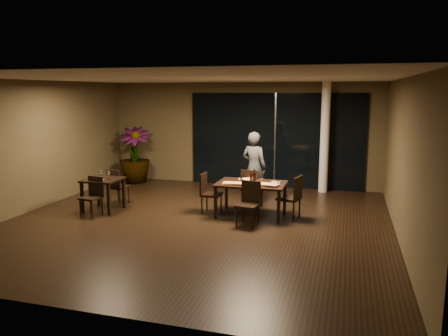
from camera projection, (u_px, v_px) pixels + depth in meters
ground at (197, 222)px, 9.27m from camera, size 8.00×8.00×0.00m
wall_back at (242, 134)px, 12.84m from camera, size 8.00×0.10×3.00m
wall_front at (81, 198)px, 5.17m from camera, size 8.00×0.10×3.00m
wall_left at (31, 146)px, 10.11m from camera, size 0.10×8.00×3.00m
wall_right at (406, 161)px, 7.91m from camera, size 0.10×8.00×3.00m
ceiling at (195, 77)px, 8.74m from camera, size 8.00×8.00×0.04m
window_panel at (275, 140)px, 12.51m from camera, size 5.00×0.06×2.70m
column at (325, 138)px, 11.81m from camera, size 0.24×0.24×3.00m
main_table at (251, 186)px, 9.64m from camera, size 1.50×1.00×0.75m
side_table at (103, 184)px, 10.10m from camera, size 0.80×0.80×0.75m
chair_main_far at (251, 187)px, 10.29m from camera, size 0.50×0.50×0.94m
chair_main_near at (249, 201)px, 9.00m from camera, size 0.49×0.49×0.92m
chair_main_left at (208, 191)px, 9.91m from camera, size 0.43×0.43×0.91m
chair_main_right at (293, 195)px, 9.40m from camera, size 0.54×0.54×0.96m
chair_side_far at (116, 185)px, 10.65m from camera, size 0.48×0.48×0.88m
chair_side_near at (93, 194)px, 9.72m from camera, size 0.46×0.46×0.87m
diner at (254, 167)px, 10.78m from camera, size 0.69×0.55×1.77m
potted_plant at (134, 155)px, 13.21m from camera, size 1.14×1.14×1.68m
pizza_board_left at (234, 184)px, 9.47m from camera, size 0.56×0.34×0.01m
pizza_board_right at (267, 185)px, 9.35m from camera, size 0.55×0.35×0.01m
oblong_pizza_left at (234, 183)px, 9.47m from camera, size 0.48×0.25×0.02m
oblong_pizza_right at (267, 184)px, 9.35m from camera, size 0.53×0.34×0.02m
round_pizza at (249, 179)px, 9.97m from camera, size 0.29×0.29×0.01m
bottle_a at (251, 177)px, 9.64m from camera, size 0.06×0.06×0.27m
bottle_b at (254, 176)px, 9.63m from camera, size 0.07×0.07×0.30m
bottle_c at (254, 175)px, 9.73m from camera, size 0.06×0.06×0.29m
tumbler_left at (241, 180)px, 9.71m from camera, size 0.08×0.08×0.10m
tumbler_right at (260, 180)px, 9.65m from camera, size 0.08×0.08×0.10m
napkin_near at (276, 185)px, 9.41m from camera, size 0.20×0.15×0.01m
napkin_far at (276, 182)px, 9.65m from camera, size 0.19×0.12×0.01m
wine_glass_a at (101, 174)px, 10.15m from camera, size 0.07×0.07×0.17m
wine_glass_b at (108, 175)px, 9.98m from camera, size 0.09×0.09×0.19m
side_napkin at (99, 180)px, 9.92m from camera, size 0.19×0.14×0.01m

